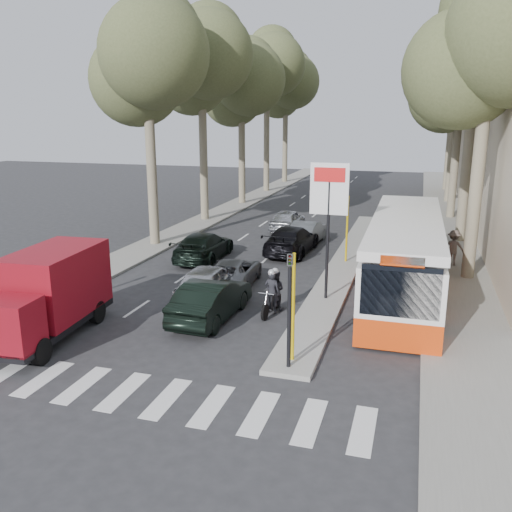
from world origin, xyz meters
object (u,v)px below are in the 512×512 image
(silver_hatchback, at_px, (208,281))
(motorcycle, at_px, (273,292))
(red_truck, at_px, (48,293))
(city_bus, at_px, (405,254))
(dark_hatchback, at_px, (211,299))

(silver_hatchback, relative_size, motorcycle, 2.08)
(red_truck, xyz_separation_m, city_bus, (11.36, 8.14, 0.20))
(city_bus, height_order, motorcycle, city_bus)
(dark_hatchback, xyz_separation_m, motorcycle, (2.02, 1.36, 0.05))
(motorcycle, bearing_deg, dark_hatchback, -141.95)
(silver_hatchback, xyz_separation_m, city_bus, (7.66, 2.90, 1.02))
(city_bus, bearing_deg, dark_hatchback, -143.57)
(silver_hatchback, xyz_separation_m, dark_hatchback, (0.96, -2.12, 0.02))
(dark_hatchback, relative_size, city_bus, 0.36)
(silver_hatchback, height_order, dark_hatchback, dark_hatchback)
(red_truck, xyz_separation_m, motorcycle, (6.67, 4.47, -0.75))
(silver_hatchback, bearing_deg, red_truck, 53.51)
(red_truck, bearing_deg, motorcycle, 29.35)
(motorcycle, bearing_deg, silver_hatchback, 169.70)
(dark_hatchback, distance_m, motorcycle, 2.43)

